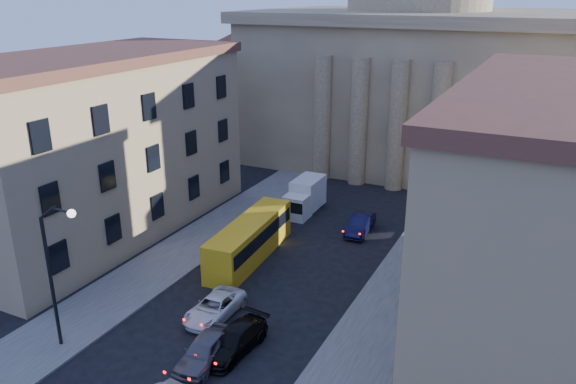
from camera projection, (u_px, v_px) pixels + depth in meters
name	position (u px, v px, depth m)	size (l,w,h in m)	color
sidewalk_left	(158.00, 268.00, 41.03)	(5.00, 60.00, 0.15)	#4F4D48
sidewalk_right	(383.00, 325.00, 34.01)	(5.00, 60.00, 0.15)	#4F4D48
church	(413.00, 57.00, 65.15)	(68.02, 28.76, 36.60)	#7B664B
building_left	(98.00, 144.00, 45.42)	(11.60, 26.60, 14.70)	#A0835E
building_right	(558.00, 214.00, 31.38)	(11.60, 26.60, 14.70)	#A0835E
street_lamp	(55.00, 265.00, 30.18)	(2.62, 0.44, 8.83)	black
car_left_mid	(215.00, 307.00, 34.83)	(2.21, 4.80, 1.33)	silver
car_right_mid	(234.00, 340.00, 31.47)	(2.00, 4.92, 1.43)	black
car_right_far	(205.00, 350.00, 30.48)	(1.85, 4.59, 1.56)	#545358
car_right_distant	(360.00, 224.00, 46.91)	(1.60, 4.59, 1.51)	black
city_bus	(250.00, 238.00, 42.25)	(3.16, 10.68, 2.97)	gold
box_truck	(305.00, 197.00, 51.13)	(2.23, 5.47, 2.99)	silver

